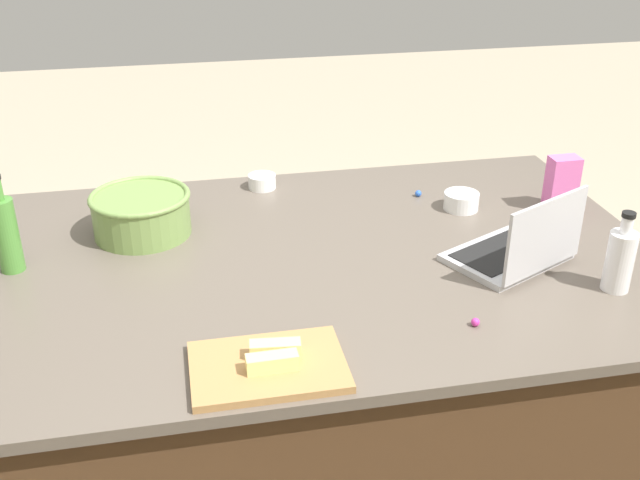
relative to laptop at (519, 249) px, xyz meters
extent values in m
cube|color=#4C331E|center=(0.51, -0.15, -0.51)|extent=(1.80, 1.17, 0.87)
cube|color=#60564C|center=(0.51, -0.15, -0.06)|extent=(1.86, 1.23, 0.03)
cube|color=#B7B7BC|center=(0.02, -0.03, -0.04)|extent=(0.38, 0.33, 0.02)
cube|color=black|center=(0.02, -0.04, -0.03)|extent=(0.31, 0.26, 0.00)
cube|color=#B7B7BC|center=(-0.03, 0.07, 0.07)|extent=(0.27, 0.14, 0.20)
cube|color=silver|center=(-0.03, 0.06, 0.07)|extent=(0.24, 0.12, 0.18)
cylinder|color=#72934C|center=(0.99, -0.39, 0.01)|extent=(0.28, 0.28, 0.12)
cylinder|color=black|center=(0.99, -0.39, 0.02)|extent=(0.23, 0.23, 0.10)
torus|color=#72934C|center=(0.99, -0.39, 0.07)|extent=(0.29, 0.29, 0.02)
cylinder|color=white|center=(-0.19, 0.17, 0.03)|extent=(0.07, 0.07, 0.16)
cylinder|color=white|center=(-0.19, 0.17, 0.13)|extent=(0.03, 0.03, 0.04)
cylinder|color=black|center=(-0.19, 0.17, 0.16)|extent=(0.03, 0.03, 0.01)
cylinder|color=#4C8C38|center=(1.33, -0.24, 0.05)|extent=(0.06, 0.06, 0.20)
cube|color=#AD7F4C|center=(0.72, 0.33, -0.04)|extent=(0.33, 0.23, 0.02)
cube|color=#F4E58C|center=(0.70, 0.31, -0.01)|extent=(0.11, 0.05, 0.04)
cube|color=#F4E58C|center=(0.72, 0.36, -0.01)|extent=(0.11, 0.04, 0.04)
cylinder|color=white|center=(0.60, -0.66, -0.02)|extent=(0.09, 0.09, 0.05)
cylinder|color=white|center=(0.02, -0.37, -0.02)|extent=(0.11, 0.11, 0.05)
cube|color=pink|center=(-0.28, -0.31, 0.04)|extent=(0.09, 0.06, 0.17)
sphere|color=red|center=(0.88, -0.35, -0.04)|extent=(0.02, 0.02, 0.02)
sphere|color=#CC3399|center=(0.22, 0.26, -0.04)|extent=(0.02, 0.02, 0.02)
sphere|color=blue|center=(0.12, -0.49, -0.04)|extent=(0.02, 0.02, 0.02)
camera|label=1|loc=(0.87, 1.64, 0.94)|focal=42.43mm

